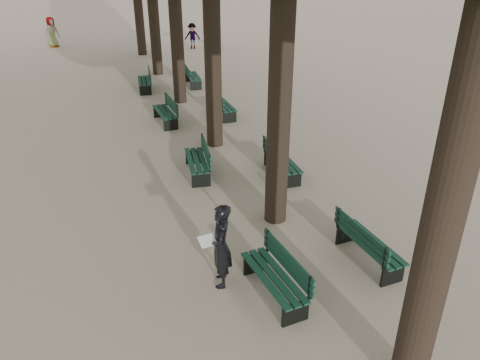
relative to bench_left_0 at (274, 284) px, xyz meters
name	(u,v)px	position (x,y,z in m)	size (l,w,h in m)	color
ground	(265,316)	(-0.37, -0.46, -0.27)	(120.00, 120.00, 0.00)	tan
bench_left_0	(274,284)	(0.00, 0.00, 0.00)	(0.72, 1.84, 0.92)	black
bench_left_1	(197,166)	(0.00, 5.52, 0.00)	(0.81, 1.86, 0.92)	black
bench_left_2	(165,116)	(0.00, 10.09, 0.00)	(0.66, 1.83, 0.92)	black
bench_left_3	(145,85)	(0.00, 14.73, 0.00)	(0.78, 1.86, 0.92)	black
bench_right_0	(368,251)	(2.27, 0.32, 0.00)	(0.66, 1.83, 0.92)	black
bench_right_1	(282,166)	(2.27, 4.68, 0.00)	(0.66, 1.83, 0.92)	black
bench_right_2	(223,109)	(2.27, 10.15, 0.00)	(0.57, 1.80, 0.92)	black
bench_right_3	(193,80)	(2.27, 14.78, 0.00)	(0.72, 1.84, 0.92)	black
man_with_map	(221,246)	(-0.81, 0.69, 0.59)	(0.70, 0.76, 1.73)	black
pedestrian_c	(216,35)	(5.89, 23.03, 0.54)	(0.96, 0.33, 1.63)	#262628
pedestrian_d	(52,32)	(-3.87, 26.84, 0.66)	(0.91, 0.37, 1.86)	#262628
pedestrian_b	(192,36)	(4.44, 23.28, 0.51)	(1.01, 0.31, 1.56)	#262628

